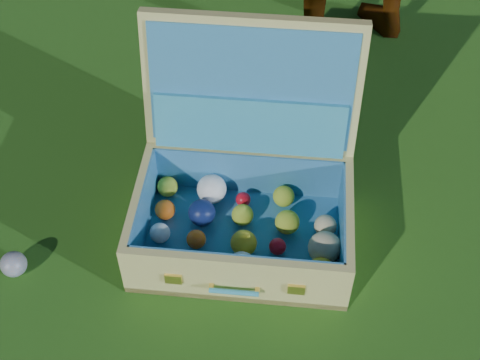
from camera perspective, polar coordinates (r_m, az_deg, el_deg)
name	(u,v)px	position (r m, az deg, el deg)	size (l,w,h in m)	color
ground	(257,260)	(1.67, 1.46, -6.88)	(60.00, 60.00, 0.00)	#215114
stray_ball	(14,264)	(1.72, -18.76, -6.81)	(0.06, 0.06, 0.06)	teal
suitcase	(246,185)	(1.64, 0.50, -0.39)	(0.60, 0.54, 0.50)	#D9CD75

